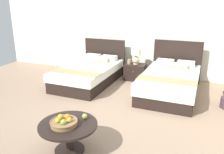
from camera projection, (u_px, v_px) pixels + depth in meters
name	position (u px, v px, depth m)	size (l,w,h in m)	color
ground_plane	(104.00, 113.00, 4.70)	(9.58, 9.33, 0.02)	gray
wall_back	(141.00, 31.00, 6.83)	(9.58, 0.12, 2.67)	white
bed_near_window	(90.00, 73.00, 6.37)	(1.35, 2.24, 1.07)	black
bed_near_corner	(170.00, 82.00, 5.63)	(1.34, 2.22, 1.15)	black
nightstand	(135.00, 72.00, 6.64)	(0.58, 0.46, 0.46)	black
table_lamp	(136.00, 55.00, 6.50)	(0.28, 0.28, 0.46)	beige
vase	(129.00, 62.00, 6.57)	(0.10, 0.10, 0.15)	#927E60
coffee_table	(68.00, 130.00, 3.40)	(0.86, 0.86, 0.45)	black
fruit_bowl	(64.00, 122.00, 3.31)	(0.40, 0.40, 0.14)	olive
loose_apple	(85.00, 116.00, 3.50)	(0.08, 0.08, 0.08)	#91A44A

